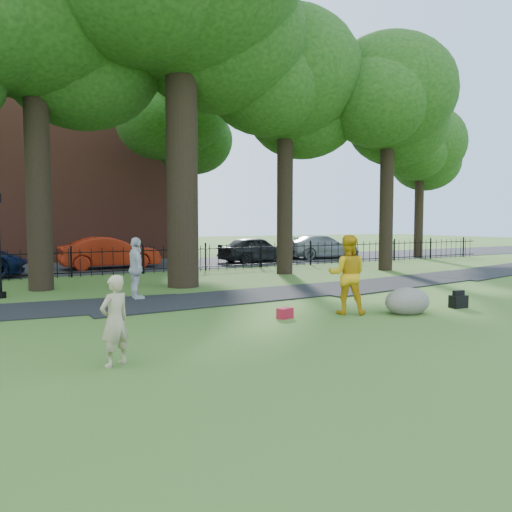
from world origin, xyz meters
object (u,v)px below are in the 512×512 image
woman (115,320)px  man (347,274)px  boulder (407,299)px  red_sedan (110,253)px

woman → man: bearing=170.2°
man → boulder: size_ratio=1.62×
woman → man: size_ratio=0.74×
man → boulder: bearing=-169.9°
woman → red_sedan: 17.12m
red_sedan → woman: bearing=168.1°
boulder → red_sedan: red_sedan is taller
red_sedan → boulder: bearing=-165.8°
man → red_sedan: (-2.50, 14.98, -0.21)m
woman → red_sedan: size_ratio=0.31×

